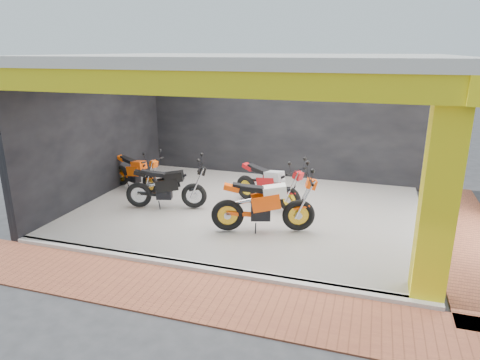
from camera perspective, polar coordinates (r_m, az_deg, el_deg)
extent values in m
plane|color=#2D2D30|center=(8.73, -2.60, -8.90)|extent=(80.00, 80.00, 0.00)
cube|color=silver|center=(10.45, 1.17, -4.09)|extent=(8.00, 6.00, 0.10)
cube|color=beige|center=(9.75, 1.30, 15.77)|extent=(8.40, 6.40, 0.20)
cube|color=black|center=(12.92, 5.16, 7.76)|extent=(8.20, 0.20, 3.50)
cube|color=black|center=(11.77, -18.40, 6.06)|extent=(0.20, 6.20, 3.50)
cube|color=yellow|center=(6.99, 25.03, -1.77)|extent=(0.50, 0.50, 3.50)
cube|color=yellow|center=(6.94, -5.88, 12.72)|extent=(8.40, 0.30, 0.40)
cube|color=yellow|center=(9.45, 25.84, 12.28)|extent=(0.30, 6.40, 0.40)
cube|color=silver|center=(7.86, -5.21, -11.64)|extent=(8.00, 0.20, 0.10)
cube|color=#984E31|center=(7.26, -7.65, -14.64)|extent=(9.00, 1.40, 0.03)
cube|color=#984E31|center=(10.30, 27.91, -6.70)|extent=(1.40, 7.00, 0.03)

